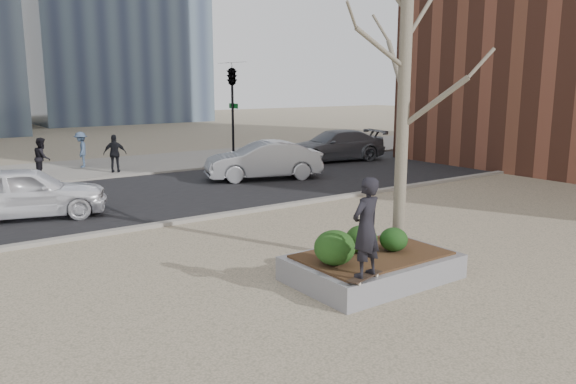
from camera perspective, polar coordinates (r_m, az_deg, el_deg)
ground at (r=10.14m, az=4.35°, el=-9.89°), size 120.00×120.00×0.00m
street at (r=18.64m, az=-15.77°, el=-0.53°), size 60.00×8.00×0.02m
far_sidewalk at (r=25.25m, az=-21.23°, el=2.10°), size 60.00×6.00×0.02m
planter at (r=10.70m, az=8.52°, el=-7.57°), size 3.00×2.00×0.45m
planter_mulch at (r=10.62m, az=8.56°, el=-6.32°), size 2.70×1.70×0.04m
sycamore_tree at (r=11.07m, az=11.76°, el=11.71°), size 2.80×2.80×6.60m
shrub_left at (r=9.84m, az=4.76°, el=-5.66°), size 0.72×0.72×0.61m
shrub_middle at (r=10.61m, az=7.46°, el=-4.76°), size 0.60×0.60×0.51m
shrub_right at (r=10.79m, az=10.69°, el=-4.76°), size 0.53×0.53×0.45m
skateboard at (r=9.34m, az=7.80°, el=-8.64°), size 0.81×0.38×0.08m
skateboarder at (r=9.09m, az=7.94°, el=-3.56°), size 0.66×0.49×1.63m
police_car at (r=16.64m, az=-25.09°, el=-0.02°), size 4.44×2.77×1.41m
car_silver at (r=21.21m, az=-2.52°, el=3.23°), size 4.59×2.83×1.43m
car_third at (r=26.28m, az=4.69°, el=4.72°), size 5.19×2.88×1.42m
pedestrian_a at (r=23.53m, az=-23.69°, el=3.23°), size 0.80×0.90×1.53m
pedestrian_b at (r=25.75m, az=-20.26°, el=4.07°), size 0.83×1.11×1.53m
pedestrian_c at (r=23.82m, az=-17.17°, el=3.75°), size 0.97×0.70×1.54m
traffic_light_far at (r=25.25m, az=-5.64°, el=7.90°), size 0.60×2.48×4.50m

